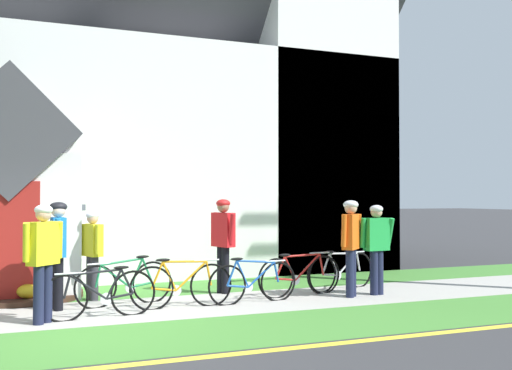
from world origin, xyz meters
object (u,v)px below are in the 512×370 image
bicycle_silver (300,275)px  bicycle_yellow (125,283)px  bicycle_black (181,285)px  cyclist_in_yellow_jersey (58,246)px  bicycle_white (253,282)px  bicycle_red (341,271)px  roadside_conifer (334,92)px  cyclist_in_red_jersey (43,254)px  church_sign (23,236)px  cyclist_in_orange_jersey (351,240)px  cyclist_in_white_jersey (377,242)px  cyclist_in_blue_jersey (92,249)px  bicycle_green (100,294)px  cyclist_in_green_jersey (223,237)px

bicycle_silver → bicycle_yellow: size_ratio=1.05×
bicycle_black → cyclist_in_yellow_jersey: (-1.91, 0.55, 0.66)m
bicycle_white → bicycle_red: bearing=18.6°
cyclist_in_yellow_jersey → roadside_conifer: (9.50, 7.99, 4.47)m
bicycle_white → cyclist_in_red_jersey: 3.50m
church_sign → bicycle_black: church_sign is taller
church_sign → cyclist_in_orange_jersey: cyclist_in_orange_jersey is taller
church_sign → bicycle_red: 6.10m
roadside_conifer → bicycle_silver: bearing=-122.8°
cyclist_in_white_jersey → cyclist_in_yellow_jersey: (-5.61, 0.63, 0.05)m
cyclist_in_white_jersey → roadside_conifer: roadside_conifer is taller
cyclist_in_blue_jersey → cyclist_in_red_jersey: cyclist_in_red_jersey is taller
church_sign → cyclist_in_orange_jersey: 6.08m
bicycle_black → bicycle_silver: 2.35m
cyclist_in_orange_jersey → cyclist_in_yellow_jersey: 5.08m
church_sign → roadside_conifer: 12.59m
church_sign → cyclist_in_white_jersey: bearing=-21.4°
bicycle_green → cyclist_in_orange_jersey: (4.48, 0.25, 0.68)m
church_sign → cyclist_in_blue_jersey: (1.15, -1.04, -0.20)m
bicycle_red → bicycle_green: 4.87m
bicycle_yellow → roadside_conifer: 12.67m
church_sign → cyclist_in_white_jersey: 6.60m
bicycle_yellow → cyclist_in_red_jersey: (-1.33, -1.05, 0.63)m
bicycle_yellow → bicycle_white: bicycle_yellow is taller
bicycle_black → bicycle_white: 1.25m
bicycle_silver → cyclist_in_white_jersey: bearing=-17.4°
bicycle_black → cyclist_in_red_jersey: 2.30m
bicycle_green → cyclist_in_green_jersey: bearing=31.6°
bicycle_yellow → cyclist_in_white_jersey: cyclist_in_white_jersey is taller
church_sign → bicycle_red: church_sign is taller
bicycle_silver → cyclist_in_green_jersey: (-1.23, 0.79, 0.68)m
bicycle_silver → bicycle_yellow: (-3.15, 0.23, -0.01)m
cyclist_in_orange_jersey → cyclist_in_white_jersey: cyclist_in_orange_jersey is taller
bicycle_silver → roadside_conifer: size_ratio=0.21×
cyclist_in_orange_jersey → cyclist_in_red_jersey: bearing=-176.2°
bicycle_red → cyclist_in_green_jersey: 2.45m
cyclist_in_blue_jersey → bicycle_red: bearing=-7.1°
cyclist_in_red_jersey → bicycle_white: bearing=7.5°
bicycle_red → bicycle_white: size_ratio=1.02×
bicycle_green → cyclist_in_red_jersey: 1.04m
bicycle_green → cyclist_in_yellow_jersey: (-0.56, 0.92, 0.67)m
bicycle_yellow → cyclist_in_orange_jersey: 4.08m
cyclist_in_orange_jersey → roadside_conifer: roadside_conifer is taller
cyclist_in_yellow_jersey → bicycle_yellow: bearing=1.5°
bicycle_silver → cyclist_in_orange_jersey: bearing=-29.8°
church_sign → bicycle_white: (3.69, -2.34, -0.74)m
cyclist_in_blue_jersey → bicycle_silver: bearing=-14.6°
bicycle_red → cyclist_in_blue_jersey: size_ratio=1.09×
bicycle_silver → cyclist_in_yellow_jersey: bearing=177.3°
bicycle_green → bicycle_silver: bearing=11.0°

